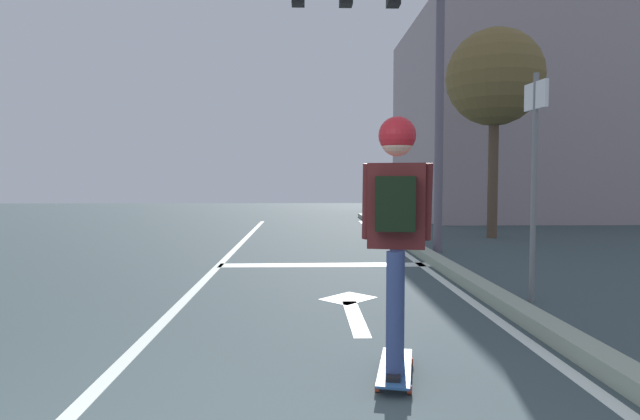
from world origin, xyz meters
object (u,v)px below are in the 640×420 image
(skater, at_px, (396,208))
(roadside_tree, at_px, (495,79))
(skateboard, at_px, (395,368))
(traffic_signal_mast, at_px, (387,37))
(street_sign_post, at_px, (535,155))

(skater, xyz_separation_m, roadside_tree, (3.85, 8.81, 2.57))
(skateboard, bearing_deg, roadside_tree, 66.37)
(traffic_signal_mast, height_order, roadside_tree, traffic_signal_mast)
(traffic_signal_mast, relative_size, roadside_tree, 1.13)
(skater, xyz_separation_m, street_sign_post, (1.95, 2.27, 0.47))
(skateboard, bearing_deg, skater, -102.49)
(skater, xyz_separation_m, traffic_signal_mast, (0.94, 6.40, 2.85))
(skateboard, distance_m, roadside_tree, 10.28)
(street_sign_post, distance_m, roadside_tree, 7.12)
(skater, distance_m, street_sign_post, 3.03)
(traffic_signal_mast, bearing_deg, skater, -98.32)
(skateboard, xyz_separation_m, street_sign_post, (1.94, 2.25, 1.58))
(roadside_tree, bearing_deg, traffic_signal_mast, -140.43)
(roadside_tree, bearing_deg, street_sign_post, -106.23)
(skateboard, height_order, street_sign_post, street_sign_post)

